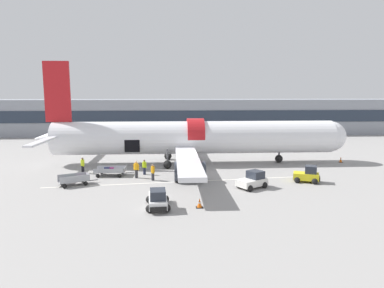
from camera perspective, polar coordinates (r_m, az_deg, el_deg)
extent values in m
plane|color=gray|center=(36.16, 0.00, -4.99)|extent=(500.00, 500.00, 0.00)
cube|color=silver|center=(33.01, -1.72, -6.30)|extent=(25.50, 2.92, 0.01)
cube|color=gray|center=(71.45, -1.80, 4.58)|extent=(101.73, 9.60, 7.13)
cube|color=#232D3D|center=(66.58, -1.67, 4.60)|extent=(99.70, 0.16, 2.28)
cylinder|color=silver|center=(40.85, 0.55, 1.10)|extent=(33.16, 3.88, 3.88)
sphere|color=silver|center=(45.17, 22.03, 1.19)|extent=(3.69, 3.69, 3.69)
cone|color=silver|center=(42.99, -22.08, 0.85)|extent=(4.47, 3.57, 3.57)
cylinder|color=red|center=(40.77, 0.56, 1.58)|extent=(1.99, 3.89, 3.89)
cube|color=red|center=(42.44, -21.54, 8.10)|extent=(2.91, 0.28, 6.90)
cube|color=silver|center=(38.68, -23.37, 0.57)|extent=(0.90, 8.71, 0.20)
cube|color=silver|center=(46.91, -19.81, 2.03)|extent=(0.90, 8.71, 0.20)
cube|color=silver|center=(32.71, -0.73, -2.65)|extent=(2.15, 15.56, 0.40)
cube|color=silver|center=(49.20, -1.69, 1.11)|extent=(2.15, 15.56, 0.40)
cylinder|color=#333842|center=(32.84, -0.36, -4.58)|extent=(2.96, 1.95, 1.95)
cylinder|color=#333842|center=(49.48, -1.45, -0.15)|extent=(2.96, 1.95, 1.95)
cube|color=black|center=(39.19, -9.95, -0.34)|extent=(1.70, 0.12, 1.40)
cylinder|color=#56565B|center=(43.09, 14.32, -1.25)|extent=(0.22, 0.22, 1.74)
sphere|color=black|center=(43.24, 14.27, -2.38)|extent=(0.94, 0.94, 0.94)
cylinder|color=#56565B|center=(38.43, -4.11, -2.16)|extent=(0.22, 0.22, 1.74)
sphere|color=black|center=(38.60, -4.10, -3.43)|extent=(0.94, 0.94, 0.94)
cylinder|color=#56565B|center=(43.63, -4.05, -0.88)|extent=(0.22, 0.22, 1.74)
sphere|color=black|center=(43.78, -4.04, -2.00)|extent=(0.94, 0.94, 0.94)
cube|color=yellow|center=(34.55, 18.46, -5.12)|extent=(2.63, 2.05, 0.64)
cube|color=#232833|center=(34.41, 19.19, -4.04)|extent=(1.37, 1.40, 0.72)
cube|color=black|center=(34.61, 20.46, -5.42)|extent=(0.54, 1.11, 0.32)
sphere|color=black|center=(34.04, 19.77, -5.87)|extent=(0.56, 0.56, 0.56)
sphere|color=black|center=(35.22, 19.73, -5.39)|extent=(0.56, 0.56, 0.56)
sphere|color=black|center=(34.03, 17.11, -5.75)|extent=(0.56, 0.56, 0.56)
sphere|color=black|center=(35.21, 17.16, -5.28)|extent=(0.56, 0.56, 0.56)
cube|color=silver|center=(31.25, 9.89, -6.27)|extent=(3.06, 2.68, 0.59)
cube|color=#232833|center=(31.43, 10.52, -5.01)|extent=(1.69, 1.71, 0.68)
cube|color=black|center=(32.26, 11.63, -6.07)|extent=(0.81, 1.19, 0.30)
sphere|color=black|center=(31.50, 11.97, -6.69)|extent=(0.56, 0.56, 0.56)
sphere|color=black|center=(32.42, 10.12, -6.20)|extent=(0.56, 0.56, 0.56)
sphere|color=black|center=(30.21, 9.62, -7.28)|extent=(0.56, 0.56, 0.56)
sphere|color=black|center=(31.18, 7.77, -6.74)|extent=(0.56, 0.56, 0.56)
cube|color=white|center=(25.86, -5.73, -9.33)|extent=(1.51, 3.26, 0.59)
cube|color=#232833|center=(25.14, -5.72, -8.34)|extent=(1.20, 1.50, 0.68)
cube|color=black|center=(24.34, -5.62, -10.77)|extent=(1.19, 0.19, 0.30)
sphere|color=black|center=(24.91, -7.11, -10.67)|extent=(0.56, 0.56, 0.56)
sphere|color=black|center=(24.93, -4.20, -10.60)|extent=(0.56, 0.56, 0.56)
sphere|color=black|center=(26.97, -7.12, -9.16)|extent=(0.56, 0.56, 0.56)
sphere|color=black|center=(26.99, -4.44, -9.11)|extent=(0.56, 0.56, 0.56)
cube|color=#999BA0|center=(36.26, -13.46, -4.40)|extent=(3.18, 1.76, 0.05)
cube|color=#999BA0|center=(35.93, -11.07, -4.10)|extent=(0.12, 1.66, 0.37)
cube|color=#999BA0|center=(35.45, -13.73, -4.36)|extent=(3.06, 0.16, 0.37)
cube|color=#999BA0|center=(36.98, -13.22, -3.81)|extent=(3.06, 0.16, 0.37)
cube|color=#333338|center=(35.94, -10.30, -4.75)|extent=(0.90, 0.11, 0.06)
sphere|color=black|center=(35.32, -11.98, -5.17)|extent=(0.40, 0.40, 0.40)
sphere|color=black|center=(36.91, -11.52, -4.57)|extent=(0.40, 0.40, 0.40)
sphere|color=black|center=(35.78, -15.43, -5.12)|extent=(0.40, 0.40, 0.40)
sphere|color=black|center=(37.35, -14.83, -4.53)|extent=(0.40, 0.40, 0.40)
cube|color=#1E2347|center=(36.37, -14.01, -4.05)|extent=(0.54, 0.20, 0.36)
cube|color=#721951|center=(36.30, -13.27, -4.07)|extent=(0.45, 0.21, 0.33)
cube|color=#999BA0|center=(33.49, -19.12, -5.80)|extent=(2.97, 2.36, 0.05)
cube|color=#999BA0|center=(33.67, -16.97, -5.10)|extent=(0.64, 1.20, 0.54)
cube|color=#999BA0|center=(32.82, -18.93, -5.54)|extent=(2.36, 1.22, 0.54)
cube|color=#999BA0|center=(34.02, -19.35, -5.08)|extent=(2.36, 1.22, 0.54)
cube|color=#333338|center=(33.89, -16.14, -5.81)|extent=(0.84, 0.47, 0.06)
sphere|color=black|center=(33.10, -17.29, -6.30)|extent=(0.40, 0.40, 0.40)
sphere|color=black|center=(34.34, -17.78, -5.79)|extent=(0.40, 0.40, 0.40)
sphere|color=black|center=(32.76, -20.48, -6.60)|extent=(0.40, 0.40, 0.40)
sphere|color=black|center=(34.02, -20.86, -6.07)|extent=(0.40, 0.40, 0.40)
cube|color=#721951|center=(33.33, -17.72, -5.42)|extent=(0.52, 0.42, 0.38)
cube|color=#2D2D33|center=(33.37, -20.40, -5.57)|extent=(0.42, 0.40, 0.34)
cube|color=#14472D|center=(33.61, -19.10, -5.46)|extent=(0.56, 0.42, 0.27)
cylinder|color=#1E2338|center=(36.09, -7.92, -4.48)|extent=(0.39, 0.39, 0.76)
cylinder|color=#B7E019|center=(35.95, -7.95, -3.42)|extent=(0.50, 0.50, 0.60)
sphere|color=brown|center=(35.87, -7.96, -2.79)|extent=(0.21, 0.21, 0.21)
cylinder|color=#B7E019|center=(36.09, -8.20, -3.48)|extent=(0.16, 0.16, 0.55)
cylinder|color=#B7E019|center=(35.83, -7.68, -3.56)|extent=(0.16, 0.16, 0.55)
cylinder|color=black|center=(38.13, -17.73, -4.06)|extent=(0.41, 0.41, 0.82)
cylinder|color=#CCE523|center=(37.99, -17.78, -2.98)|extent=(0.52, 0.52, 0.64)
sphere|color=brown|center=(37.91, -17.81, -2.34)|extent=(0.23, 0.23, 0.23)
cylinder|color=#CCE523|center=(38.22, -17.87, -3.03)|extent=(0.17, 0.17, 0.59)
cylinder|color=#CCE523|center=(37.79, -17.68, -3.15)|extent=(0.17, 0.17, 0.59)
cylinder|color=#2D2D33|center=(33.62, -6.54, -5.40)|extent=(0.34, 0.34, 0.78)
cylinder|color=orange|center=(33.46, -6.56, -4.25)|extent=(0.43, 0.43, 0.61)
sphere|color=#9E7556|center=(33.37, -6.57, -3.55)|extent=(0.22, 0.22, 0.22)
cylinder|color=orange|center=(33.26, -6.49, -4.44)|extent=(0.14, 0.14, 0.56)
cylinder|color=orange|center=(33.68, -6.61, -4.28)|extent=(0.14, 0.14, 0.56)
cylinder|color=#2D2D33|center=(34.81, -9.25, -4.91)|extent=(0.40, 0.40, 0.85)
cylinder|color=orange|center=(34.64, -9.28, -3.69)|extent=(0.52, 0.52, 0.67)
sphere|color=beige|center=(34.55, -9.30, -2.96)|extent=(0.24, 0.24, 0.24)
cylinder|color=orange|center=(34.76, -9.63, -3.78)|extent=(0.16, 0.16, 0.62)
cylinder|color=orange|center=(34.55, -8.93, -3.84)|extent=(0.16, 0.16, 0.62)
cube|color=black|center=(45.80, 23.52, -2.81)|extent=(0.46, 0.46, 0.03)
cone|color=orange|center=(45.74, 23.54, -2.40)|extent=(0.34, 0.34, 0.70)
cylinder|color=white|center=(45.73, 23.55, -2.36)|extent=(0.20, 0.20, 0.08)
cube|color=black|center=(25.84, 1.26, -10.51)|extent=(0.53, 0.53, 0.03)
cone|color=orange|center=(25.73, 1.26, -9.80)|extent=(0.39, 0.39, 0.71)
cylinder|color=white|center=(25.72, 1.26, -9.72)|extent=(0.23, 0.23, 0.08)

